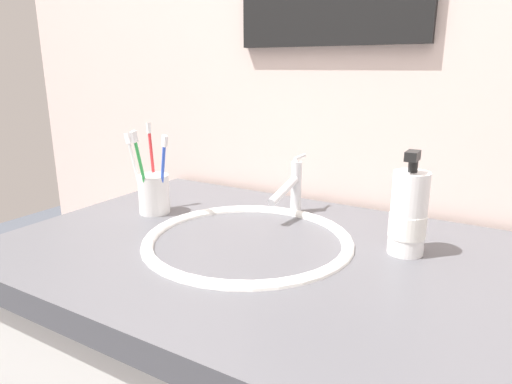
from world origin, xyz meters
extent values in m
cube|color=beige|center=(0.00, 0.37, 1.20)|extent=(2.12, 0.04, 2.40)
cube|color=#4C4C51|center=(0.00, 0.00, 0.84)|extent=(0.92, 0.65, 0.05)
ellipsoid|color=white|center=(-0.02, 0.01, 0.80)|extent=(0.35, 0.35, 0.12)
torus|color=white|center=(-0.02, 0.01, 0.86)|extent=(0.40, 0.40, 0.02)
cylinder|color=#595B60|center=(-0.02, 0.01, 0.74)|extent=(0.03, 0.03, 0.01)
cylinder|color=silver|center=(-0.02, 0.22, 0.92)|extent=(0.02, 0.02, 0.12)
cylinder|color=silver|center=(-0.02, 0.16, 0.92)|extent=(0.02, 0.12, 0.05)
cylinder|color=silver|center=(-0.02, 0.23, 0.98)|extent=(0.01, 0.05, 0.01)
cylinder|color=white|center=(-0.29, 0.05, 0.90)|extent=(0.07, 0.07, 0.09)
cylinder|color=white|center=(-0.32, 0.04, 0.95)|extent=(0.04, 0.01, 0.16)
cube|color=white|center=(-0.34, 0.03, 1.03)|extent=(0.02, 0.01, 0.03)
cylinder|color=blue|center=(-0.26, 0.05, 0.95)|extent=(0.04, 0.02, 0.17)
cube|color=white|center=(-0.24, 0.04, 1.03)|extent=(0.02, 0.01, 0.03)
cylinder|color=green|center=(-0.29, 0.02, 0.95)|extent=(0.01, 0.04, 0.18)
cube|color=white|center=(-0.29, 0.00, 1.04)|extent=(0.01, 0.02, 0.03)
cylinder|color=red|center=(-0.31, 0.08, 0.95)|extent=(0.03, 0.02, 0.18)
cube|color=white|center=(-0.32, 0.08, 1.04)|extent=(0.02, 0.01, 0.03)
cylinder|color=white|center=(0.25, 0.11, 0.93)|extent=(0.06, 0.06, 0.15)
cylinder|color=black|center=(0.25, 0.11, 1.02)|extent=(0.02, 0.02, 0.02)
cube|color=black|center=(0.25, 0.09, 1.04)|extent=(0.02, 0.04, 0.02)
cylinder|color=white|center=(0.25, 0.11, 0.91)|extent=(0.06, 0.06, 0.04)
camera|label=1|loc=(0.40, -0.66, 1.18)|focal=31.35mm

